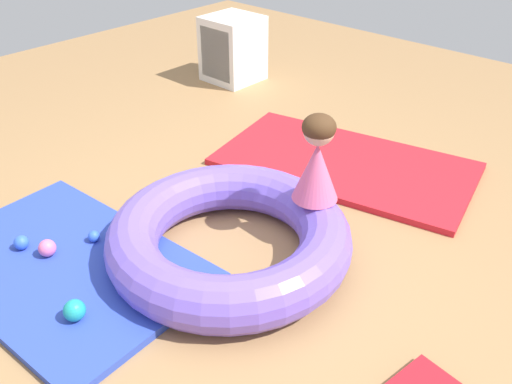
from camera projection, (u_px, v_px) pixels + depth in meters
The scene contains 10 objects.
ground_plane at pixel (231, 265), 2.79m from camera, with size 8.00×8.00×0.00m, color #9E7549.
gym_mat_far_right at pixel (345, 164), 3.64m from camera, with size 1.63×0.88×0.04m, color red.
gym_mat_far_left at pixel (64, 266), 2.76m from camera, with size 1.40×0.92×0.04m, color #2D47B7.
inflatable_cushion at pixel (229, 237), 2.77m from camera, with size 1.23×1.23×0.26m, color #7056D1.
child_in_pink at pixel (317, 159), 2.73m from camera, with size 0.32×0.32×0.46m.
play_ball_blue at pixel (21, 243), 2.82m from camera, with size 0.08×0.08×0.08m, color blue.
play_ball_teal at pixel (74, 310), 2.40m from camera, with size 0.10×0.10×0.10m, color teal.
play_ball_pink at pixel (47, 248), 2.78m from camera, with size 0.09×0.09×0.09m, color pink.
play_ball_blue_second at pixel (94, 236), 2.88m from camera, with size 0.06×0.06×0.06m, color blue.
storage_cube at pixel (231, 49), 4.85m from camera, with size 0.44×0.44×0.56m.
Camera 1 is at (1.56, -1.52, 1.80)m, focal length 38.83 mm.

